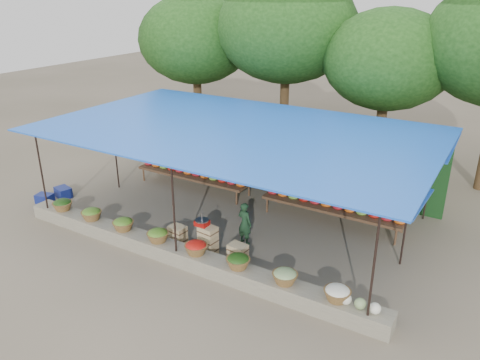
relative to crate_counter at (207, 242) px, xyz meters
The scene contains 16 objects.
ground 2.08m from the crate_counter, 99.19° to the left, with size 60.00×60.00×0.00m, color brown.
stone_curb 0.80m from the crate_counter, 114.44° to the right, with size 10.60×0.55×0.40m, color #676152.
stall_canopy 3.18m from the crate_counter, 98.90° to the left, with size 10.80×6.60×2.82m.
produce_baskets 0.88m from the crate_counter, 120.66° to the right, with size 8.98×0.58×0.34m.
netting_backdrop 5.27m from the crate_counter, 93.63° to the left, with size 10.60×0.06×2.50m, color #1C4E21.
tree_row 9.23m from the crate_counter, 88.77° to the left, with size 16.51×5.50×7.12m.
fruit_table_left 4.41m from the crate_counter, 129.85° to the left, with size 4.21×0.95×0.93m.
fruit_table_right 4.03m from the crate_counter, 57.17° to the left, with size 4.21×0.95×0.93m.
crate_counter is the anchor object (origin of this frame).
weighing_scale 0.57m from the crate_counter, behind, with size 0.35×0.35×0.37m.
vendor_seated 1.14m from the crate_counter, 58.15° to the left, with size 0.44×0.29×1.20m, color #18361E.
customer_left 6.42m from the crate_counter, 135.93° to the left, with size 0.75×0.58×1.54m, color slate.
customer_mid 4.38m from the crate_counter, 64.92° to the left, with size 1.04×0.60×1.61m, color slate.
customer_right 4.95m from the crate_counter, 56.35° to the left, with size 0.89×0.37×1.51m, color slate.
blue_crate_front 6.26m from the crate_counter, behind, with size 0.51×0.37×0.31m, color navy.
blue_crate_back 6.14m from the crate_counter, behind, with size 0.55×0.40×0.33m, color navy.
Camera 1 is at (6.49, -10.72, 6.42)m, focal length 35.00 mm.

